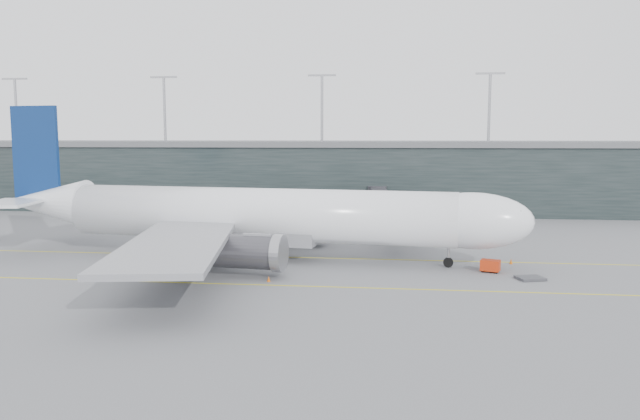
# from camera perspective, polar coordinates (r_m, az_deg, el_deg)

# --- Properties ---
(ground) EXTENTS (320.00, 320.00, 0.00)m
(ground) POSITION_cam_1_polar(r_m,az_deg,el_deg) (90.02, -6.52, -3.73)
(ground) COLOR #5C5C61
(ground) RESTS_ON ground
(taxiline_a) EXTENTS (160.00, 0.25, 0.02)m
(taxiline_a) POSITION_cam_1_polar(r_m,az_deg,el_deg) (86.20, -7.13, -4.20)
(taxiline_a) COLOR #D2C813
(taxiline_a) RESTS_ON ground
(taxiline_b) EXTENTS (160.00, 0.25, 0.02)m
(taxiline_b) POSITION_cam_1_polar(r_m,az_deg,el_deg) (71.12, -10.24, -6.61)
(taxiline_b) COLOR #D2C813
(taxiline_b) RESTS_ON ground
(taxiline_lead_main) EXTENTS (0.25, 60.00, 0.02)m
(taxiline_lead_main) POSITION_cam_1_polar(r_m,az_deg,el_deg) (108.48, -1.52, -1.89)
(taxiline_lead_main) COLOR #D2C813
(taxiline_lead_main) RESTS_ON ground
(terminal) EXTENTS (240.00, 36.00, 29.00)m
(terminal) POSITION_cam_1_polar(r_m,az_deg,el_deg) (145.83, -1.33, 3.35)
(terminal) COLOR black
(terminal) RESTS_ON ground
(main_aircraft) EXTENTS (73.69, 68.81, 20.66)m
(main_aircraft) POSITION_cam_1_polar(r_m,az_deg,el_deg) (83.62, -5.91, -0.51)
(main_aircraft) COLOR white
(main_aircraft) RESTS_ON ground
(jet_bridge) EXTENTS (6.91, 44.27, 6.25)m
(jet_bridge) POSITION_cam_1_polar(r_m,az_deg,el_deg) (109.32, 6.14, 0.61)
(jet_bridge) COLOR #2F2E34
(jet_bridge) RESTS_ON ground
(gse_cart) EXTENTS (2.56, 2.07, 1.51)m
(gse_cart) POSITION_cam_1_polar(r_m,az_deg,el_deg) (78.16, 15.30, -4.91)
(gse_cart) COLOR #BA2C0D
(gse_cart) RESTS_ON ground
(baggage_dolly) EXTENTS (3.50, 3.12, 0.29)m
(baggage_dolly) POSITION_cam_1_polar(r_m,az_deg,el_deg) (75.72, 18.67, -5.92)
(baggage_dolly) COLOR #3A3A3F
(baggage_dolly) RESTS_ON ground
(uld_a) EXTENTS (2.79, 2.54, 2.07)m
(uld_a) POSITION_cam_1_polar(r_m,az_deg,el_deg) (100.90, -8.41, -1.99)
(uld_a) COLOR #3F3E43
(uld_a) RESTS_ON ground
(uld_b) EXTENTS (1.95, 1.62, 1.67)m
(uld_b) POSITION_cam_1_polar(r_m,az_deg,el_deg) (100.85, -6.30, -2.09)
(uld_b) COLOR #3F3E43
(uld_b) RESTS_ON ground
(uld_c) EXTENTS (2.06, 1.78, 1.64)m
(uld_c) POSITION_cam_1_polar(r_m,az_deg,el_deg) (99.31, -5.61, -2.23)
(uld_c) COLOR #3F3E43
(uld_c) RESTS_ON ground
(cone_nose) EXTENTS (0.44, 0.44, 0.70)m
(cone_nose) POSITION_cam_1_polar(r_m,az_deg,el_deg) (83.98, 17.07, -4.51)
(cone_nose) COLOR #D95D0C
(cone_nose) RESTS_ON ground
(cone_wing_stbd) EXTENTS (0.39, 0.39, 0.63)m
(cone_wing_stbd) POSITION_cam_1_polar(r_m,az_deg,el_deg) (70.97, -4.72, -6.30)
(cone_wing_stbd) COLOR #DC5A0C
(cone_wing_stbd) RESTS_ON ground
(cone_wing_port) EXTENTS (0.41, 0.41, 0.65)m
(cone_wing_port) POSITION_cam_1_polar(r_m,az_deg,el_deg) (97.66, 0.34, -2.67)
(cone_wing_port) COLOR #DD4A0C
(cone_wing_port) RESTS_ON ground
(cone_tail) EXTENTS (0.43, 0.43, 0.68)m
(cone_tail) POSITION_cam_1_polar(r_m,az_deg,el_deg) (81.59, -13.13, -4.72)
(cone_tail) COLOR #DD520C
(cone_tail) RESTS_ON ground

